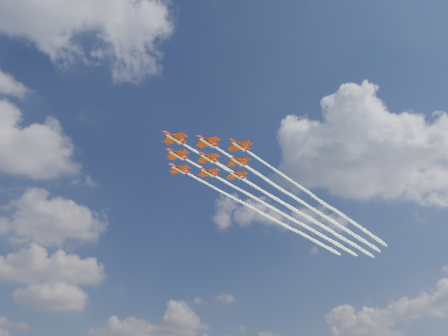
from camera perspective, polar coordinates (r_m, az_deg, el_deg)
The scene contains 9 objects.
jet_lead at distance 203.79m, azimuth 7.68°, elevation -4.50°, with size 141.44×58.01×2.67m.
jet_row2_port at distance 207.92m, azimuth 10.71°, elevation -4.74°, with size 141.44×58.01×2.67m.
jet_row2_starb at distance 214.42m, azimuth 7.25°, elevation -5.73°, with size 141.44×58.01×2.67m.
jet_row3_port at distance 212.60m, azimuth 13.61°, elevation -4.95°, with size 141.44×58.01×2.67m.
jet_row3_centre at distance 218.47m, azimuth 10.14°, elevation -5.94°, with size 141.44×58.01×2.67m.
jet_row3_starb at distance 225.14m, azimuth 6.86°, elevation -6.84°, with size 141.44×58.01×2.67m.
jet_row4_port at distance 223.05m, azimuth 12.93°, elevation -6.12°, with size 141.44×58.01×2.67m.
jet_row4_starb at distance 229.12m, azimuth 9.63°, elevation -7.02°, with size 141.44×58.01×2.67m.
jet_tail at distance 233.61m, azimuth 12.31°, elevation -7.18°, with size 141.44×58.01×2.67m.
Camera 1 is at (-59.83, -131.72, 4.00)m, focal length 35.00 mm.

